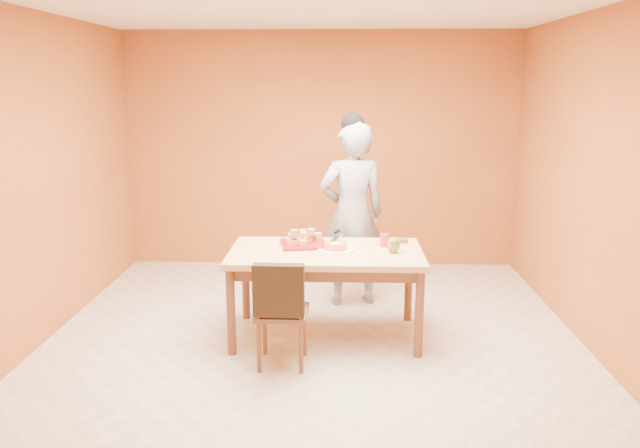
{
  "coord_description": "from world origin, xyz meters",
  "views": [
    {
      "loc": [
        0.22,
        -4.7,
        2.13
      ],
      "look_at": [
        0.06,
        0.3,
        0.99
      ],
      "focal_mm": 35.0,
      "sensor_mm": 36.0,
      "label": 1
    }
  ],
  "objects_px": {
    "dining_table": "(326,261)",
    "checker_tin": "(402,240)",
    "sponge_cake": "(336,246)",
    "magenta_glass": "(384,240)",
    "dining_chair": "(282,310)",
    "egg_ornament": "(394,245)",
    "pastry_platter": "(303,244)",
    "person": "(352,215)",
    "red_dinner_plate": "(307,239)"
  },
  "relations": [
    {
      "from": "dining_chair",
      "to": "pastry_platter",
      "type": "bearing_deg",
      "value": 81.6
    },
    {
      "from": "person",
      "to": "checker_tin",
      "type": "bearing_deg",
      "value": 113.74
    },
    {
      "from": "magenta_glass",
      "to": "checker_tin",
      "type": "xyz_separation_m",
      "value": [
        0.16,
        0.15,
        -0.04
      ]
    },
    {
      "from": "egg_ornament",
      "to": "magenta_glass",
      "type": "xyz_separation_m",
      "value": [
        -0.06,
        0.2,
        -0.01
      ]
    },
    {
      "from": "red_dinner_plate",
      "to": "checker_tin",
      "type": "height_order",
      "value": "checker_tin"
    },
    {
      "from": "pastry_platter",
      "to": "checker_tin",
      "type": "bearing_deg",
      "value": 8.72
    },
    {
      "from": "person",
      "to": "egg_ornament",
      "type": "height_order",
      "value": "person"
    },
    {
      "from": "dining_chair",
      "to": "sponge_cake",
      "type": "bearing_deg",
      "value": 56.09
    },
    {
      "from": "dining_table",
      "to": "egg_ornament",
      "type": "height_order",
      "value": "egg_ornament"
    },
    {
      "from": "red_dinner_plate",
      "to": "egg_ornament",
      "type": "relative_size",
      "value": 2.12
    },
    {
      "from": "red_dinner_plate",
      "to": "magenta_glass",
      "type": "height_order",
      "value": "magenta_glass"
    },
    {
      "from": "sponge_cake",
      "to": "person",
      "type": "bearing_deg",
      "value": 79.97
    },
    {
      "from": "dining_table",
      "to": "person",
      "type": "xyz_separation_m",
      "value": [
        0.23,
        0.85,
        0.22
      ]
    },
    {
      "from": "dining_chair",
      "to": "checker_tin",
      "type": "height_order",
      "value": "dining_chair"
    },
    {
      "from": "egg_ornament",
      "to": "sponge_cake",
      "type": "bearing_deg",
      "value": 172.01
    },
    {
      "from": "sponge_cake",
      "to": "egg_ornament",
      "type": "relative_size",
      "value": 1.46
    },
    {
      "from": "egg_ornament",
      "to": "pastry_platter",
      "type": "bearing_deg",
      "value": 163.41
    },
    {
      "from": "pastry_platter",
      "to": "red_dinner_plate",
      "type": "relative_size",
      "value": 1.35
    },
    {
      "from": "person",
      "to": "egg_ornament",
      "type": "xyz_separation_m",
      "value": [
        0.33,
        -0.91,
        -0.06
      ]
    },
    {
      "from": "dining_table",
      "to": "magenta_glass",
      "type": "relative_size",
      "value": 14.59
    },
    {
      "from": "dining_chair",
      "to": "checker_tin",
      "type": "xyz_separation_m",
      "value": [
        0.98,
        0.86,
        0.33
      ]
    },
    {
      "from": "checker_tin",
      "to": "dining_table",
      "type": "bearing_deg",
      "value": -155.85
    },
    {
      "from": "egg_ornament",
      "to": "person",
      "type": "bearing_deg",
      "value": 109.47
    },
    {
      "from": "sponge_cake",
      "to": "magenta_glass",
      "type": "bearing_deg",
      "value": 18.09
    },
    {
      "from": "dining_chair",
      "to": "magenta_glass",
      "type": "distance_m",
      "value": 1.14
    },
    {
      "from": "sponge_cake",
      "to": "checker_tin",
      "type": "distance_m",
      "value": 0.64
    },
    {
      "from": "dining_chair",
      "to": "red_dinner_plate",
      "type": "bearing_deg",
      "value": 81.88
    },
    {
      "from": "dining_table",
      "to": "dining_chair",
      "type": "bearing_deg",
      "value": -119.5
    },
    {
      "from": "pastry_platter",
      "to": "red_dinner_plate",
      "type": "height_order",
      "value": "pastry_platter"
    },
    {
      "from": "sponge_cake",
      "to": "checker_tin",
      "type": "relative_size",
      "value": 1.84
    },
    {
      "from": "person",
      "to": "checker_tin",
      "type": "xyz_separation_m",
      "value": [
        0.43,
        -0.55,
        -0.11
      ]
    },
    {
      "from": "pastry_platter",
      "to": "sponge_cake",
      "type": "height_order",
      "value": "sponge_cake"
    },
    {
      "from": "dining_table",
      "to": "dining_chair",
      "type": "xyz_separation_m",
      "value": [
        -0.32,
        -0.57,
        -0.22
      ]
    },
    {
      "from": "dining_table",
      "to": "pastry_platter",
      "type": "bearing_deg",
      "value": 140.49
    },
    {
      "from": "red_dinner_plate",
      "to": "sponge_cake",
      "type": "relative_size",
      "value": 1.45
    },
    {
      "from": "red_dinner_plate",
      "to": "checker_tin",
      "type": "relative_size",
      "value": 2.67
    },
    {
      "from": "dining_table",
      "to": "checker_tin",
      "type": "distance_m",
      "value": 0.73
    },
    {
      "from": "checker_tin",
      "to": "magenta_glass",
      "type": "bearing_deg",
      "value": -136.97
    },
    {
      "from": "dining_chair",
      "to": "sponge_cake",
      "type": "xyz_separation_m",
      "value": [
        0.4,
        0.57,
        0.35
      ]
    },
    {
      "from": "dining_chair",
      "to": "pastry_platter",
      "type": "relative_size",
      "value": 2.26
    },
    {
      "from": "red_dinner_plate",
      "to": "sponge_cake",
      "type": "height_order",
      "value": "sponge_cake"
    },
    {
      "from": "dining_table",
      "to": "egg_ornament",
      "type": "distance_m",
      "value": 0.58
    },
    {
      "from": "red_dinner_plate",
      "to": "sponge_cake",
      "type": "xyz_separation_m",
      "value": [
        0.25,
        -0.34,
        0.03
      ]
    },
    {
      "from": "dining_chair",
      "to": "egg_ornament",
      "type": "relative_size",
      "value": 6.45
    },
    {
      "from": "dining_table",
      "to": "dining_chair",
      "type": "relative_size",
      "value": 1.87
    },
    {
      "from": "egg_ornament",
      "to": "checker_tin",
      "type": "distance_m",
      "value": 0.37
    },
    {
      "from": "pastry_platter",
      "to": "egg_ornament",
      "type": "xyz_separation_m",
      "value": [
        0.75,
        -0.22,
        0.06
      ]
    },
    {
      "from": "dining_chair",
      "to": "person",
      "type": "distance_m",
      "value": 1.58
    },
    {
      "from": "red_dinner_plate",
      "to": "magenta_glass",
      "type": "xyz_separation_m",
      "value": [
        0.67,
        -0.2,
        0.05
      ]
    },
    {
      "from": "magenta_glass",
      "to": "red_dinner_plate",
      "type": "bearing_deg",
      "value": 163.1
    }
  ]
}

